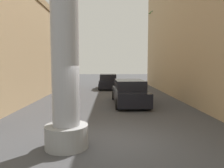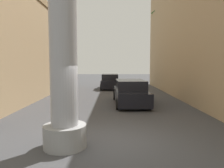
# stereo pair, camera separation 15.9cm
# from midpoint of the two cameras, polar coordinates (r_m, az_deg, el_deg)

# --- Properties ---
(ground_plane) EXTENTS (84.80, 84.80, 0.00)m
(ground_plane) POSITION_cam_midpoint_polar(r_m,az_deg,el_deg) (17.17, -0.50, -3.44)
(ground_plane) COLOR #424244
(street_lamp) EXTENTS (2.59, 0.28, 7.50)m
(street_lamp) POSITION_cam_midpoint_polar(r_m,az_deg,el_deg) (16.31, 19.02, 11.78)
(street_lamp) COLOR #59595E
(street_lamp) RESTS_ON ground
(car_lead) EXTENTS (2.19, 5.08, 1.56)m
(car_lead) POSITION_cam_midpoint_polar(r_m,az_deg,el_deg) (14.14, 4.23, -2.25)
(car_lead) COLOR black
(car_lead) RESTS_ON ground
(car_far) EXTENTS (1.96, 4.34, 1.56)m
(car_far) POSITION_cam_midpoint_polar(r_m,az_deg,el_deg) (23.15, -1.24, 0.59)
(car_far) COLOR black
(car_far) RESTS_ON ground
(palm_tree_far_left) EXTENTS (2.69, 2.96, 7.04)m
(palm_tree_far_left) POSITION_cam_midpoint_polar(r_m,az_deg,el_deg) (25.61, -14.54, 8.39)
(palm_tree_far_left) COLOR brown
(palm_tree_far_left) RESTS_ON ground
(palm_tree_far_right) EXTENTS (2.74, 2.79, 9.27)m
(palm_tree_far_right) POSITION_cam_midpoint_polar(r_m,az_deg,el_deg) (26.93, 11.76, 11.17)
(palm_tree_far_right) COLOR brown
(palm_tree_far_right) RESTS_ON ground
(pedestrian_mid_right) EXTENTS (0.44, 0.44, 1.73)m
(pedestrian_mid_right) POSITION_cam_midpoint_polar(r_m,az_deg,el_deg) (16.58, 18.34, -0.46)
(pedestrian_mid_right) COLOR black
(pedestrian_mid_right) RESTS_ON ground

